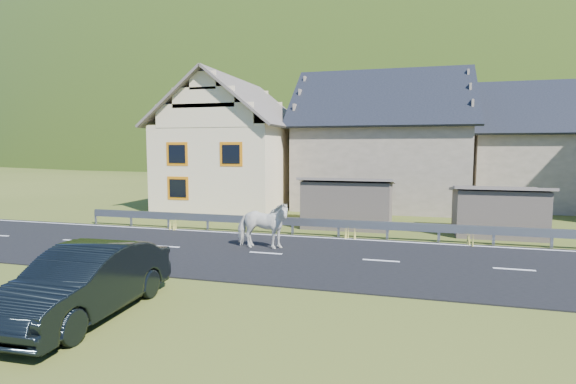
% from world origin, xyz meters
% --- Properties ---
extents(ground, '(160.00, 160.00, 0.00)m').
position_xyz_m(ground, '(0.00, 0.00, 0.00)').
color(ground, '#334014').
rests_on(ground, ground).
extents(road, '(60.00, 7.00, 0.04)m').
position_xyz_m(road, '(0.00, 0.00, 0.02)').
color(road, black).
rests_on(road, ground).
extents(lane_markings, '(60.00, 6.60, 0.01)m').
position_xyz_m(lane_markings, '(0.00, 0.00, 0.04)').
color(lane_markings, silver).
rests_on(lane_markings, road).
extents(guardrail, '(28.10, 0.09, 0.75)m').
position_xyz_m(guardrail, '(-0.00, 3.68, 0.56)').
color(guardrail, '#93969B').
rests_on(guardrail, ground).
extents(shed_left, '(4.30, 3.30, 2.40)m').
position_xyz_m(shed_left, '(-2.00, 6.50, 1.10)').
color(shed_left, '#61544B').
rests_on(shed_left, ground).
extents(shed_right, '(3.80, 2.90, 2.20)m').
position_xyz_m(shed_right, '(4.50, 6.00, 1.00)').
color(shed_right, '#61544B').
rests_on(shed_right, ground).
extents(house_cream, '(7.80, 9.80, 8.30)m').
position_xyz_m(house_cream, '(-10.00, 12.00, 4.36)').
color(house_cream, beige).
rests_on(house_cream, ground).
extents(house_stone_a, '(10.80, 9.80, 8.90)m').
position_xyz_m(house_stone_a, '(-1.00, 15.00, 4.63)').
color(house_stone_a, gray).
rests_on(house_stone_a, ground).
extents(house_stone_b, '(9.80, 8.80, 8.10)m').
position_xyz_m(house_stone_b, '(9.00, 17.00, 4.24)').
color(house_stone_b, gray).
rests_on(house_stone_b, ground).
extents(mountain, '(440.00, 280.00, 260.00)m').
position_xyz_m(mountain, '(5.00, 180.00, -20.00)').
color(mountain, '#1D310C').
rests_on(mountain, ground).
extents(conifer_patch, '(76.00, 50.00, 28.00)m').
position_xyz_m(conifer_patch, '(-55.00, 110.00, 6.00)').
color(conifer_patch, black).
rests_on(conifer_patch, ground).
extents(horse, '(1.02, 2.10, 1.75)m').
position_xyz_m(horse, '(-4.35, 0.67, 0.91)').
color(horse, silver).
rests_on(horse, road).
extents(car, '(1.87, 4.83, 1.57)m').
position_xyz_m(car, '(-6.03, -6.62, 0.78)').
color(car, black).
rests_on(car, ground).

